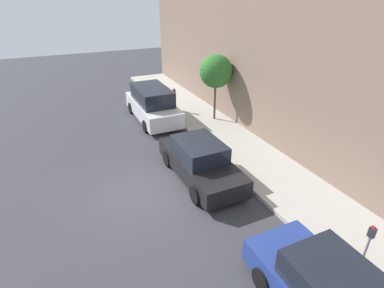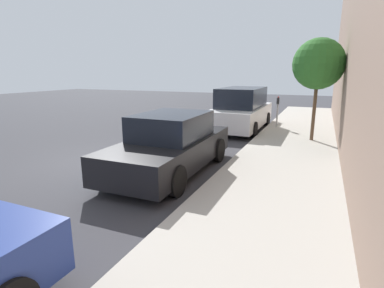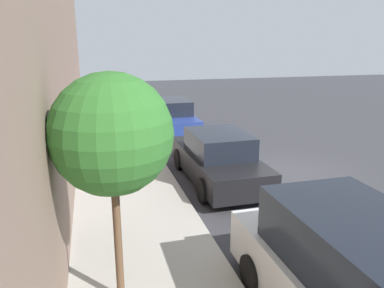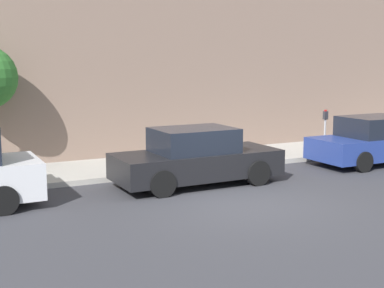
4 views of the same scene
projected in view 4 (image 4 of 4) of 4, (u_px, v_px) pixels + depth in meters
name	position (u px, v px, depth m)	size (l,w,h in m)	color
ground_plane	(239.00, 204.00, 12.48)	(60.00, 60.00, 0.00)	#38383D
sidewalk	(156.00, 165.00, 16.81)	(2.86, 32.00, 0.15)	#B2ADA3
parked_sedan_nearest	(376.00, 141.00, 17.29)	(1.92, 4.50, 1.54)	navy
parked_sedan_second	(196.00, 158.00, 14.33)	(1.92, 4.52, 1.54)	black
parking_meter_near	(325.00, 126.00, 18.44)	(0.11, 0.15, 1.49)	#ADADB2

